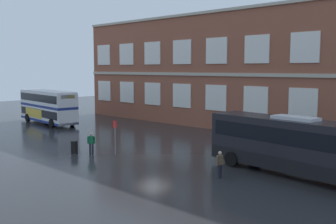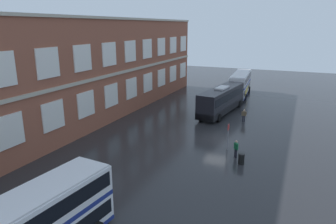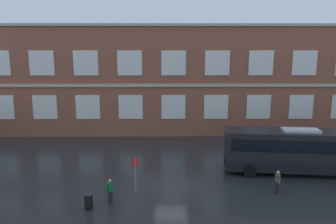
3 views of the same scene
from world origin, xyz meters
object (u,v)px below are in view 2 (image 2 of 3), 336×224
Objects in this scene: second_passenger at (236,148)px; bus_stand_flag at (228,134)px; touring_coach at (222,100)px; waiting_passenger at (244,115)px; double_decker_middle at (240,84)px; station_litter_bin at (241,159)px.

second_passenger is 2.09m from bus_stand_flag.
touring_coach is 13.68m from bus_stand_flag.
bus_stand_flag is (-10.04, -0.23, 0.70)m from waiting_passenger.
station_litter_bin is at bearing -168.62° from double_decker_middle.
double_decker_middle reaches higher than touring_coach.
touring_coach is at bearing 51.01° from waiting_passenger.
double_decker_middle is 10.84× the size of station_litter_bin.
bus_stand_flag is at bearing 36.37° from second_passenger.
touring_coach is 4.52× the size of bus_stand_flag.
touring_coach is 15.57m from second_passenger.
second_passenger is 1.65× the size of station_litter_bin.
waiting_passenger is at bearing 9.55° from station_litter_bin.
touring_coach is at bearing 20.41° from station_litter_bin.
station_litter_bin is (-28.52, -5.74, -1.63)m from double_decker_middle.
double_decker_middle reaches higher than station_litter_bin.
touring_coach is 7.18× the size of second_passenger.
bus_stand_flag is at bearing -163.04° from touring_coach.
waiting_passenger is 1.65× the size of station_litter_bin.
second_passenger reaches higher than station_litter_bin.
waiting_passenger is at bearing -167.14° from double_decker_middle.
bus_stand_flag is at bearing -171.57° from double_decker_middle.
bus_stand_flag is at bearing -178.67° from waiting_passenger.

